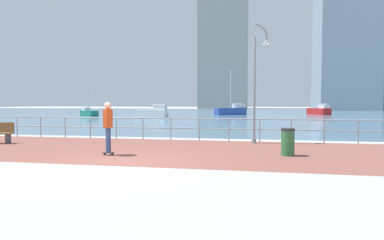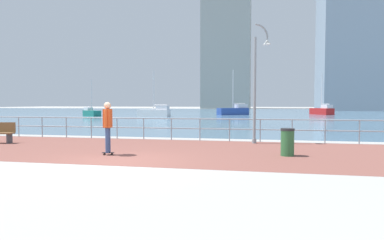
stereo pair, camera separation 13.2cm
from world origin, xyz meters
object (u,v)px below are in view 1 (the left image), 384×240
lamppost (258,77)px  sailboat_ivory (152,112)px  trash_bin (288,142)px  sailboat_navy (89,113)px  sailboat_blue (231,111)px  sailboat_teal (319,111)px  skateboarder (108,123)px

lamppost → sailboat_ivory: sailboat_ivory is taller
trash_bin → sailboat_navy: 38.54m
sailboat_blue → trash_bin: bearing=-83.1°
trash_bin → sailboat_navy: bearing=127.8°
sailboat_navy → trash_bin: bearing=-52.2°
trash_bin → sailboat_navy: sailboat_navy is taller
lamppost → trash_bin: bearing=-73.7°
lamppost → sailboat_ivory: 30.08m
lamppost → sailboat_navy: lamppost is taller
sailboat_ivory → sailboat_navy: sailboat_ivory is taller
lamppost → sailboat_teal: bearing=76.5°
sailboat_blue → lamppost: bearing=-84.0°
sailboat_ivory → sailboat_blue: size_ratio=0.89×
sailboat_ivory → sailboat_teal: size_ratio=0.94×
trash_bin → sailboat_ivory: (-14.41, 30.21, 0.11)m
lamppost → sailboat_navy: bearing=129.9°
skateboarder → trash_bin: (6.00, 1.03, -0.63)m
sailboat_blue → sailboat_navy: 20.76m
lamppost → trash_bin: (0.99, -3.39, -2.43)m
sailboat_blue → sailboat_navy: size_ratio=1.36×
trash_bin → sailboat_blue: bearing=96.9°
sailboat_teal → sailboat_navy: bearing=-158.6°
skateboarder → sailboat_teal: sailboat_teal is taller
skateboarder → trash_bin: skateboarder is taller
skateboarder → sailboat_teal: 46.42m
trash_bin → sailboat_ivory: bearing=115.5°
lamppost → sailboat_teal: size_ratio=0.82×
sailboat_teal → trash_bin: bearing=-101.2°
sailboat_teal → sailboat_navy: size_ratio=1.28×
skateboarder → trash_bin: 6.12m
sailboat_blue → sailboat_teal: (13.32, 3.86, -0.03)m
lamppost → skateboarder: lamppost is taller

